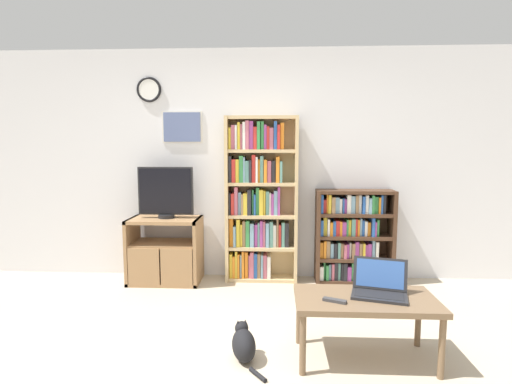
# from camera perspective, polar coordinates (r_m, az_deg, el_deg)

# --- Properties ---
(ground_plane) EXTENTS (18.00, 18.00, 0.00)m
(ground_plane) POSITION_cam_1_polar(r_m,az_deg,el_deg) (2.84, -3.86, -25.61)
(ground_plane) COLOR #BCAD93
(wall_back) EXTENTS (6.86, 0.09, 2.60)m
(wall_back) POSITION_cam_1_polar(r_m,az_deg,el_deg) (4.59, -0.85, 3.95)
(wall_back) COLOR silver
(wall_back) RESTS_ON ground_plane
(tv_stand) EXTENTS (0.78, 0.46, 0.72)m
(tv_stand) POSITION_cam_1_polar(r_m,az_deg,el_deg) (4.60, -12.87, -8.12)
(tv_stand) COLOR #9E754C
(tv_stand) RESTS_ON ground_plane
(television) EXTENTS (0.61, 0.18, 0.57)m
(television) POSITION_cam_1_polar(r_m,az_deg,el_deg) (4.51, -12.76, -0.08)
(television) COLOR black
(television) RESTS_ON tv_stand
(bookshelf_tall) EXTENTS (0.80, 0.26, 1.84)m
(bookshelf_tall) POSITION_cam_1_polar(r_m,az_deg,el_deg) (4.46, 0.28, -1.07)
(bookshelf_tall) COLOR tan
(bookshelf_tall) RESTS_ON ground_plane
(bookshelf_short) EXTENTS (0.85, 0.28, 1.03)m
(bookshelf_short) POSITION_cam_1_polar(r_m,az_deg,el_deg) (4.59, 13.34, -6.01)
(bookshelf_short) COLOR #472D1E
(bookshelf_short) RESTS_ON ground_plane
(coffee_table) EXTENTS (0.98, 0.52, 0.46)m
(coffee_table) POSITION_cam_1_polar(r_m,az_deg,el_deg) (3.01, 15.35, -15.21)
(coffee_table) COLOR brown
(coffee_table) RESTS_ON ground_plane
(laptop) EXTENTS (0.43, 0.36, 0.25)m
(laptop) POSITION_cam_1_polar(r_m,az_deg,el_deg) (3.05, 17.23, -12.75)
(laptop) COLOR #232326
(laptop) RESTS_ON coffee_table
(remote_near_laptop) EXTENTS (0.16, 0.10, 0.02)m
(remote_near_laptop) POSITION_cam_1_polar(r_m,az_deg,el_deg) (2.86, 11.16, -14.96)
(remote_near_laptop) COLOR #38383A
(remote_near_laptop) RESTS_ON coffee_table
(cat) EXTENTS (0.29, 0.43, 0.27)m
(cat) POSITION_cam_1_polar(r_m,az_deg,el_deg) (3.03, -1.79, -20.85)
(cat) COLOR black
(cat) RESTS_ON ground_plane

